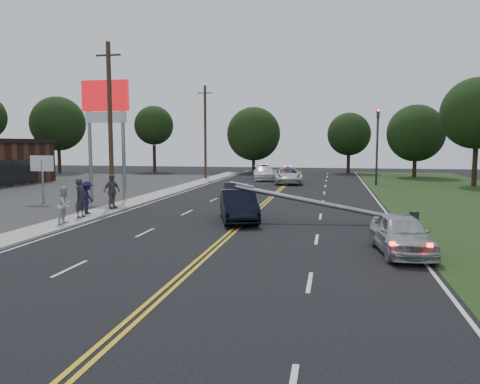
% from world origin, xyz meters
% --- Properties ---
extents(ground, '(120.00, 120.00, 0.00)m').
position_xyz_m(ground, '(0.00, 0.00, 0.00)').
color(ground, black).
rests_on(ground, ground).
extents(sidewalk, '(1.80, 70.00, 0.12)m').
position_xyz_m(sidewalk, '(-8.40, 10.00, 0.06)').
color(sidewalk, '#AAA49A').
rests_on(sidewalk, ground).
extents(centerline_yellow, '(0.36, 80.00, 0.00)m').
position_xyz_m(centerline_yellow, '(0.00, 10.00, 0.01)').
color(centerline_yellow, gold).
rests_on(centerline_yellow, ground).
extents(pylon_sign, '(3.20, 0.35, 8.00)m').
position_xyz_m(pylon_sign, '(-10.50, 14.00, 6.00)').
color(pylon_sign, gray).
rests_on(pylon_sign, ground).
extents(small_sign, '(1.60, 0.14, 3.10)m').
position_xyz_m(small_sign, '(-14.00, 12.00, 2.33)').
color(small_sign, gray).
rests_on(small_sign, ground).
extents(traffic_signal, '(0.28, 0.41, 7.05)m').
position_xyz_m(traffic_signal, '(8.30, 30.00, 4.21)').
color(traffic_signal, '#2D2D30').
rests_on(traffic_signal, ground).
extents(fallen_streetlight, '(9.36, 0.44, 1.91)m').
position_xyz_m(fallen_streetlight, '(4.19, 8.00, 0.92)').
color(fallen_streetlight, '#2D2D30').
rests_on(fallen_streetlight, ground).
extents(utility_pole_mid, '(1.60, 0.28, 10.00)m').
position_xyz_m(utility_pole_mid, '(-9.20, 12.00, 5.08)').
color(utility_pole_mid, '#382619').
rests_on(utility_pole_mid, ground).
extents(utility_pole_far, '(1.60, 0.28, 10.00)m').
position_xyz_m(utility_pole_far, '(-9.20, 34.00, 5.08)').
color(utility_pole_far, '#382619').
rests_on(utility_pole_far, ground).
extents(tree_4, '(6.96, 6.96, 9.86)m').
position_xyz_m(tree_4, '(-30.59, 40.23, 6.37)').
color(tree_4, black).
rests_on(tree_4, ground).
extents(tree_5, '(5.18, 5.18, 8.83)m').
position_xyz_m(tree_5, '(-19.20, 44.55, 6.22)').
color(tree_5, black).
rests_on(tree_5, ground).
extents(tree_6, '(7.01, 7.01, 8.59)m').
position_xyz_m(tree_6, '(-5.94, 46.04, 5.08)').
color(tree_6, black).
rests_on(tree_6, ground).
extents(tree_7, '(5.50, 5.50, 7.79)m').
position_xyz_m(tree_7, '(6.31, 46.94, 5.02)').
color(tree_7, black).
rests_on(tree_7, ground).
extents(tree_8, '(6.42, 6.42, 8.22)m').
position_xyz_m(tree_8, '(13.47, 41.08, 5.00)').
color(tree_8, black).
rests_on(tree_8, ground).
extents(tree_9, '(6.39, 6.39, 9.74)m').
position_xyz_m(tree_9, '(16.91, 30.59, 6.53)').
color(tree_9, black).
rests_on(tree_9, ground).
extents(crashed_sedan, '(2.92, 4.97, 1.55)m').
position_xyz_m(crashed_sedan, '(-0.29, 7.75, 0.77)').
color(crashed_sedan, black).
rests_on(crashed_sedan, ground).
extents(waiting_sedan, '(2.14, 4.33, 1.42)m').
position_xyz_m(waiting_sedan, '(6.71, 2.12, 0.71)').
color(waiting_sedan, '#B0B3B8').
rests_on(waiting_sedan, ground).
extents(emergency_a, '(3.46, 5.92, 1.55)m').
position_xyz_m(emergency_a, '(0.04, 30.12, 0.77)').
color(emergency_a, silver).
rests_on(emergency_a, ground).
extents(emergency_b, '(3.18, 5.54, 1.51)m').
position_xyz_m(emergency_b, '(-2.83, 34.05, 0.76)').
color(emergency_b, white).
rests_on(emergency_b, ground).
extents(bystander_a, '(0.52, 0.75, 1.98)m').
position_xyz_m(bystander_a, '(-8.26, 6.62, 1.11)').
color(bystander_a, '#27272F').
rests_on(bystander_a, sidewalk).
extents(bystander_b, '(0.70, 0.88, 1.77)m').
position_xyz_m(bystander_b, '(-8.01, 4.79, 1.00)').
color(bystander_b, '#BBBBC0').
rests_on(bystander_b, sidewalk).
extents(bystander_c, '(0.79, 1.21, 1.76)m').
position_xyz_m(bystander_c, '(-8.54, 7.80, 1.00)').
color(bystander_c, '#171939').
rests_on(bystander_c, sidewalk).
extents(bystander_d, '(0.88, 1.28, 2.02)m').
position_xyz_m(bystander_d, '(-8.19, 9.93, 1.13)').
color(bystander_d, '#63574F').
rests_on(bystander_d, sidewalk).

